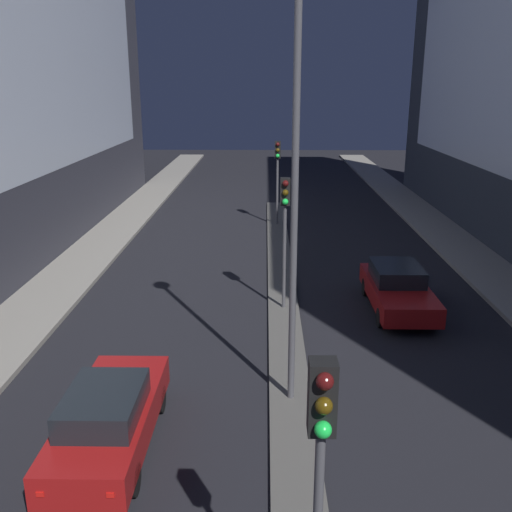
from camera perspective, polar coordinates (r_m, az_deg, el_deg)
The scene contains 7 objects.
median_strip at distance 21.07m, azimuth 2.66°, elevation -3.89°, with size 1.05×33.48×0.11m.
traffic_light_near at distance 7.01m, azimuth 6.45°, elevation -19.18°, with size 0.32×0.42×4.49m.
traffic_light_mid at distance 18.81m, azimuth 2.91°, elevation 4.21°, with size 0.32×0.42×4.49m.
traffic_light_far at distance 30.88m, azimuth 2.17°, elevation 9.20°, with size 0.32×0.42×4.49m.
street_lamp at distance 12.48m, azimuth 4.08°, elevation 15.43°, with size 0.63×0.63×9.78m.
car_left_lane at distance 12.83m, azimuth -14.49°, elevation -15.38°, with size 1.75×4.65×1.56m.
car_right_lane at distance 20.20m, azimuth 13.98°, elevation -3.16°, with size 1.88×4.69×1.52m.
Camera 1 is at (-0.65, -1.95, 7.52)m, focal length 40.00 mm.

